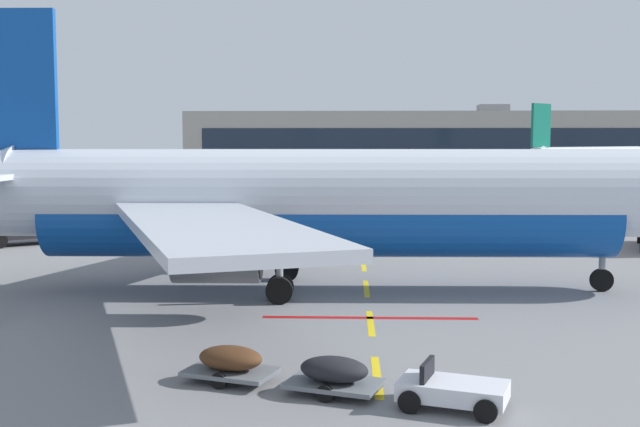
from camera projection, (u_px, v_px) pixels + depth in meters
name	position (u px, v px, depth m)	size (l,w,h in m)	color
apron_paint_markings	(363.00, 258.00, 44.32)	(8.00, 95.17, 0.01)	yellow
airliner_foreground	(316.00, 201.00, 34.29)	(34.71, 34.62, 12.20)	silver
airliner_far_center	(589.00, 162.00, 110.07)	(27.25, 27.14, 11.35)	white
catering_truck	(36.00, 218.00, 50.39)	(7.14, 5.92, 3.14)	black
ground_power_truck	(224.00, 210.00, 55.97)	(7.11, 5.99, 3.14)	black
baggage_train	(335.00, 375.00, 20.39)	(8.61, 4.20, 1.14)	silver
terminal_satellite	(423.00, 143.00, 163.04)	(95.71, 20.53, 14.01)	#9E998E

